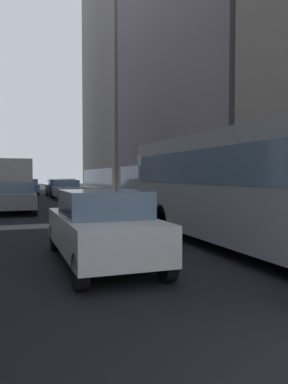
{
  "coord_description": "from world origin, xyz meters",
  "views": [
    {
      "loc": [
        -3.1,
        -1.92,
        1.93
      ],
      "look_at": [
        1.12,
        9.89,
        1.4
      ],
      "focal_mm": 35.46,
      "sensor_mm": 36.0,
      "label": 1
    }
  ],
  "objects_px": {
    "car_grey_wagon": "(15,197)",
    "car_silver_sedan": "(66,190)",
    "transit_bus": "(262,182)",
    "car_white_van": "(102,227)",
    "car_black_suv": "(57,188)",
    "car_blue_hatchback": "(29,187)",
    "box_truck": "(13,180)",
    "car_yellow_taxi": "(66,186)"
  },
  "relations": [
    {
      "from": "car_grey_wagon",
      "to": "car_white_van",
      "type": "bearing_deg",
      "value": -82.81
    },
    {
      "from": "transit_bus",
      "to": "car_black_suv",
      "type": "relative_size",
      "value": 2.52
    },
    {
      "from": "car_white_van",
      "to": "box_truck",
      "type": "xyz_separation_m",
      "value": [
        -1.6,
        20.84,
        0.84
      ]
    },
    {
      "from": "car_yellow_taxi",
      "to": "car_blue_hatchback",
      "type": "relative_size",
      "value": 1.04
    },
    {
      "from": "transit_bus",
      "to": "car_grey_wagon",
      "type": "bearing_deg",
      "value": 113.42
    },
    {
      "from": "car_grey_wagon",
      "to": "car_silver_sedan",
      "type": "height_order",
      "value": "same"
    },
    {
      "from": "car_yellow_taxi",
      "to": "car_black_suv",
      "type": "bearing_deg",
      "value": -106.15
    },
    {
      "from": "car_white_van",
      "to": "car_yellow_taxi",
      "type": "distance_m",
      "value": 33.96
    },
    {
      "from": "transit_bus",
      "to": "box_truck",
      "type": "height_order",
      "value": "same"
    },
    {
      "from": "transit_bus",
      "to": "car_blue_hatchback",
      "type": "distance_m",
      "value": 32.48
    },
    {
      "from": "car_blue_hatchback",
      "to": "box_truck",
      "type": "xyz_separation_m",
      "value": [
        -1.6,
        -11.13,
        0.84
      ]
    },
    {
      "from": "car_grey_wagon",
      "to": "car_white_van",
      "type": "relative_size",
      "value": 1.05
    },
    {
      "from": "car_yellow_taxi",
      "to": "box_truck",
      "type": "distance_m",
      "value": 14.07
    },
    {
      "from": "car_blue_hatchback",
      "to": "car_silver_sedan",
      "type": "bearing_deg",
      "value": -76.17
    },
    {
      "from": "transit_bus",
      "to": "car_grey_wagon",
      "type": "xyz_separation_m",
      "value": [
        -5.6,
        12.93,
        -0.95
      ]
    },
    {
      "from": "car_white_van",
      "to": "transit_bus",
      "type": "bearing_deg",
      "value": -3.45
    },
    {
      "from": "transit_bus",
      "to": "car_white_van",
      "type": "xyz_separation_m",
      "value": [
        -4.0,
        0.24,
        -0.95
      ]
    },
    {
      "from": "car_blue_hatchback",
      "to": "car_black_suv",
      "type": "xyz_separation_m",
      "value": [
        2.4,
        -3.78,
        0.0
      ]
    },
    {
      "from": "box_truck",
      "to": "transit_bus",
      "type": "bearing_deg",
      "value": -75.13
    },
    {
      "from": "transit_bus",
      "to": "car_silver_sedan",
      "type": "xyz_separation_m",
      "value": [
        -1.6,
        22.47,
        -0.95
      ]
    },
    {
      "from": "transit_bus",
      "to": "car_grey_wagon",
      "type": "distance_m",
      "value": 14.12
    },
    {
      "from": "car_black_suv",
      "to": "box_truck",
      "type": "xyz_separation_m",
      "value": [
        -4.0,
        -7.36,
        0.84
      ]
    },
    {
      "from": "transit_bus",
      "to": "box_truck",
      "type": "xyz_separation_m",
      "value": [
        -5.6,
        21.09,
        -0.11
      ]
    },
    {
      "from": "transit_bus",
      "to": "car_yellow_taxi",
      "type": "xyz_separation_m",
      "value": [
        0.0,
        33.97,
        -0.95
      ]
    },
    {
      "from": "car_grey_wagon",
      "to": "box_truck",
      "type": "relative_size",
      "value": 0.63
    },
    {
      "from": "car_blue_hatchback",
      "to": "box_truck",
      "type": "distance_m",
      "value": 11.28
    },
    {
      "from": "car_black_suv",
      "to": "car_silver_sedan",
      "type": "bearing_deg",
      "value": -90.0
    },
    {
      "from": "car_grey_wagon",
      "to": "car_black_suv",
      "type": "distance_m",
      "value": 16.02
    },
    {
      "from": "car_grey_wagon",
      "to": "transit_bus",
      "type": "bearing_deg",
      "value": -66.58
    },
    {
      "from": "car_grey_wagon",
      "to": "car_blue_hatchback",
      "type": "height_order",
      "value": "same"
    },
    {
      "from": "car_black_suv",
      "to": "box_truck",
      "type": "height_order",
      "value": "box_truck"
    },
    {
      "from": "car_grey_wagon",
      "to": "car_silver_sedan",
      "type": "bearing_deg",
      "value": 67.25
    },
    {
      "from": "transit_bus",
      "to": "car_white_van",
      "type": "relative_size",
      "value": 2.56
    },
    {
      "from": "car_silver_sedan",
      "to": "car_blue_hatchback",
      "type": "bearing_deg",
      "value": 103.83
    },
    {
      "from": "car_silver_sedan",
      "to": "car_yellow_taxi",
      "type": "height_order",
      "value": "same"
    },
    {
      "from": "box_truck",
      "to": "car_yellow_taxi",
      "type": "bearing_deg",
      "value": 66.51
    },
    {
      "from": "transit_bus",
      "to": "car_black_suv",
      "type": "bearing_deg",
      "value": 93.22
    },
    {
      "from": "car_grey_wagon",
      "to": "car_black_suv",
      "type": "xyz_separation_m",
      "value": [
        4.0,
        15.51,
        -0.0
      ]
    },
    {
      "from": "car_yellow_taxi",
      "to": "car_black_suv",
      "type": "relative_size",
      "value": 1.03
    },
    {
      "from": "car_grey_wagon",
      "to": "car_black_suv",
      "type": "relative_size",
      "value": 1.03
    },
    {
      "from": "car_silver_sedan",
      "to": "car_yellow_taxi",
      "type": "distance_m",
      "value": 11.61
    },
    {
      "from": "car_silver_sedan",
      "to": "car_white_van",
      "type": "xyz_separation_m",
      "value": [
        -2.4,
        -22.23,
        -0.0
      ]
    }
  ]
}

